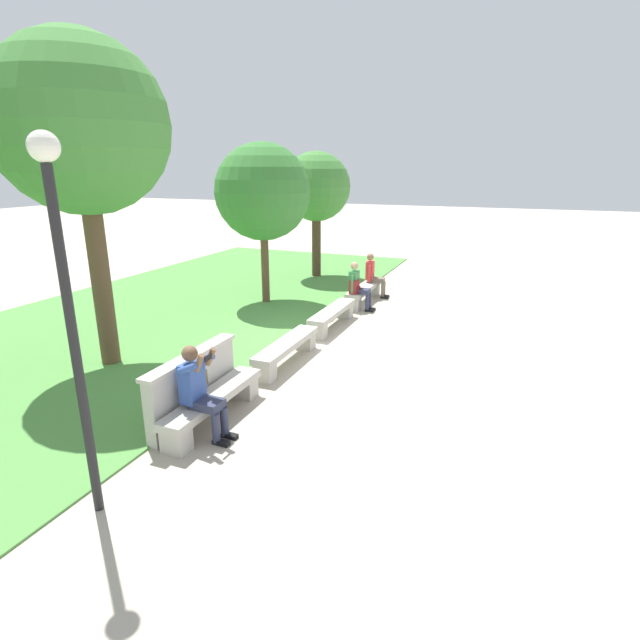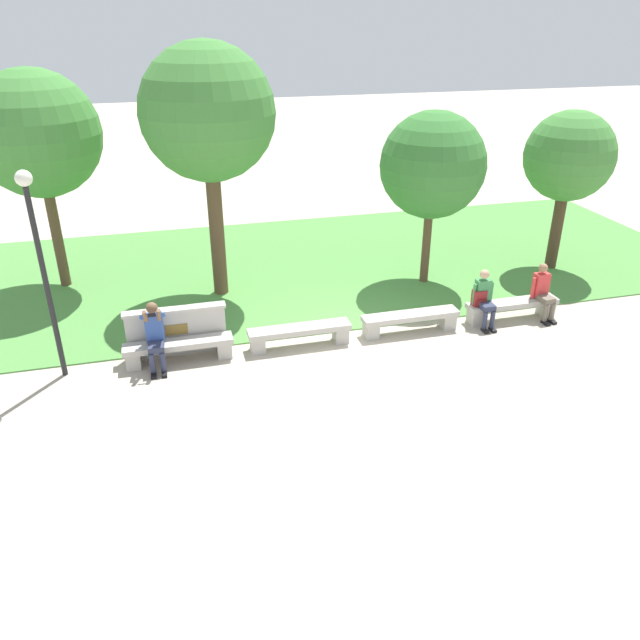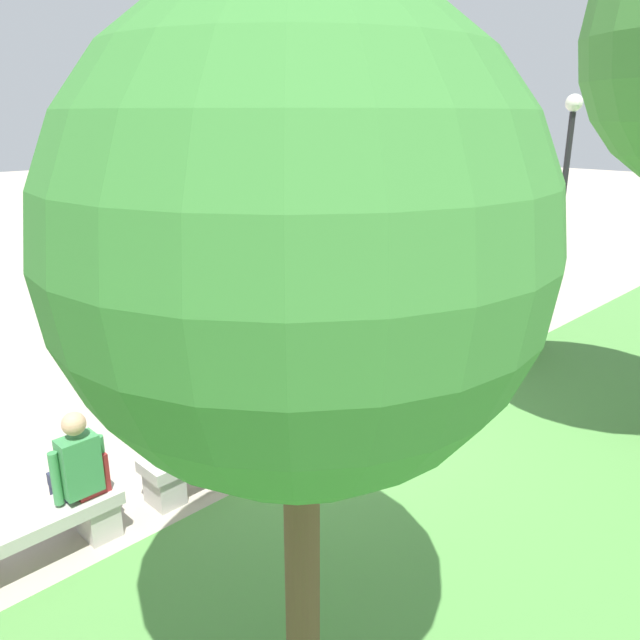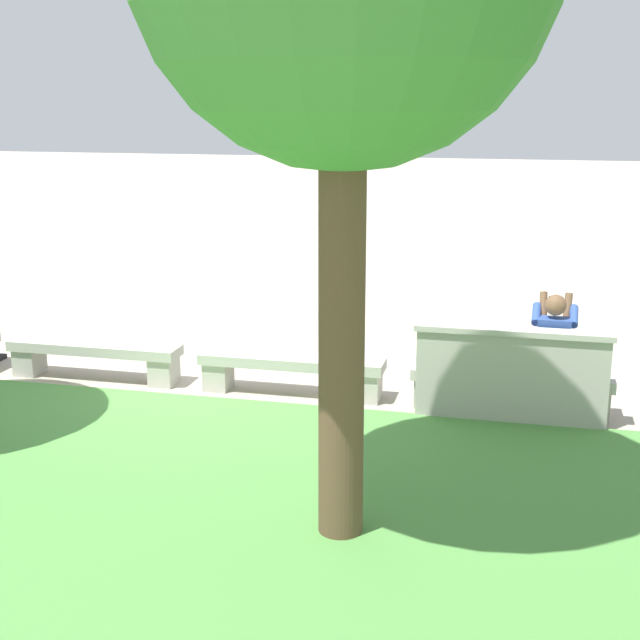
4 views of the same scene
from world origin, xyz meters
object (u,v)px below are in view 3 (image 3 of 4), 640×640
at_px(bench_near, 384,377).
at_px(person_distant, 75,470).
at_px(bench_mid, 237,442).
at_px(person_photographer, 494,301).
at_px(tree_left_background, 299,246).
at_px(lamp_post, 565,179).
at_px(backpack, 89,474).
at_px(bench_main, 483,333).

bearing_deg(bench_near, person_distant, -0.92).
xyz_separation_m(bench_mid, person_photographer, (-5.30, -0.08, 0.43)).
bearing_deg(bench_near, tree_left_background, 33.04).
distance_m(bench_mid, lamp_post, 7.39).
bearing_deg(backpack, person_photographer, -179.38).
relative_size(person_photographer, lamp_post, 0.34).
xyz_separation_m(person_distant, backpack, (-0.09, 0.06, -0.05)).
xyz_separation_m(bench_main, tree_left_background, (6.29, 2.51, 2.66)).
bearing_deg(tree_left_background, bench_near, -146.96).
xyz_separation_m(backpack, lamp_post, (-8.63, 0.07, 1.93)).
relative_size(bench_mid, person_photographer, 1.61).
bearing_deg(backpack, tree_left_background, 94.12).
distance_m(bench_near, person_photographer, 2.89).
bearing_deg(bench_near, bench_mid, 0.00).
relative_size(bench_mid, backpack, 4.96).
xyz_separation_m(backpack, tree_left_background, (-0.18, 2.51, 2.34)).
distance_m(bench_near, lamp_post, 5.12).
height_order(person_distant, lamp_post, lamp_post).
bearing_deg(lamp_post, bench_near, -0.83).
height_order(bench_near, lamp_post, lamp_post).
height_order(bench_main, backpack, backpack).
distance_m(bench_main, backpack, 6.48).
bearing_deg(lamp_post, person_photographer, -4.72).
relative_size(backpack, tree_left_background, 0.10).
height_order(bench_main, lamp_post, lamp_post).
bearing_deg(lamp_post, bench_main, -1.76).
bearing_deg(bench_main, person_photographer, -169.35).
distance_m(person_distant, tree_left_background, 3.46).
bearing_deg(bench_main, tree_left_background, 21.71).
bearing_deg(lamp_post, person_distant, -0.87).
distance_m(person_photographer, person_distant, 6.97).
distance_m(person_photographer, backpack, 6.89).
relative_size(bench_mid, person_distant, 1.69).
bearing_deg(tree_left_background, person_photographer, -158.93).
xyz_separation_m(bench_near, person_photographer, (-2.85, -0.08, 0.43)).
distance_m(tree_left_background, lamp_post, 8.81).
height_order(person_photographer, tree_left_background, tree_left_background).
bearing_deg(bench_near, person_photographer, -178.44).
xyz_separation_m(bench_near, tree_left_background, (3.85, 2.51, 2.66)).
relative_size(bench_mid, lamp_post, 0.54).
bearing_deg(backpack, person_distant, -36.67).
height_order(person_distant, tree_left_background, tree_left_background).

